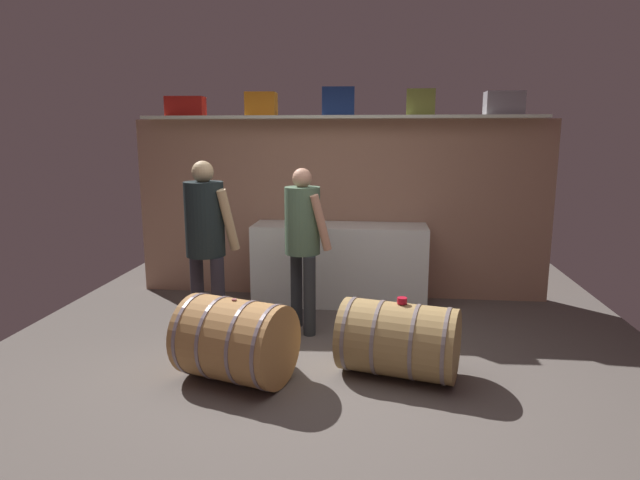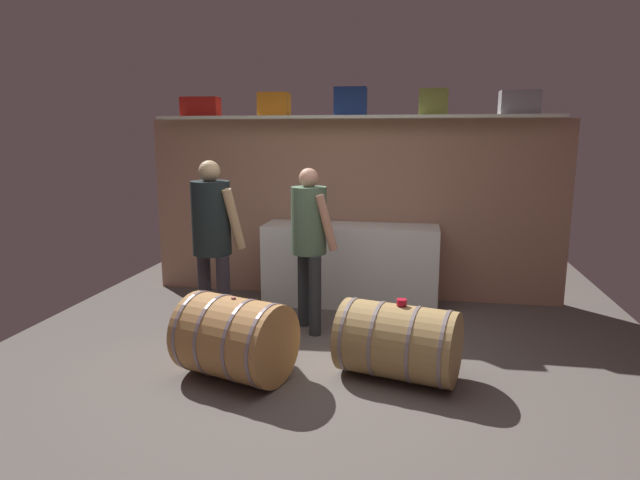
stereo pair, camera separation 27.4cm
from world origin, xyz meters
TOP-DOWN VIEW (x-y plane):
  - ground_plane at (0.00, 0.57)m, footprint 5.85×7.80m
  - back_wall_panel at (0.00, 2.30)m, footprint 4.65×0.10m
  - high_shelf_board at (0.00, 2.15)m, footprint 4.27×0.40m
  - toolcase_red at (-1.69, 2.15)m, footprint 0.43×0.25m
  - toolcase_orange at (-0.85, 2.15)m, footprint 0.34×0.31m
  - toolcase_navy at (-0.01, 2.15)m, footprint 0.35×0.31m
  - toolcase_olive at (0.86, 2.15)m, footprint 0.31×0.23m
  - toolcase_grey at (1.70, 2.15)m, footprint 0.38×0.26m
  - work_cabinet at (0.03, 1.97)m, footprint 1.87×0.54m
  - wine_bottle_dark at (-0.37, 1.79)m, footprint 0.08×0.08m
  - wine_glass at (-0.33, 1.90)m, footprint 0.07×0.07m
  - wine_barrel_near at (0.62, 0.19)m, footprint 0.99×0.77m
  - wine_barrel_far at (-0.61, -0.03)m, footprint 0.95×0.84m
  - tasting_cup at (0.63, 0.19)m, footprint 0.08×0.08m
  - winemaker_pouring at (-0.25, 1.08)m, footprint 0.45×0.48m
  - visitor_tasting at (-1.06, 0.74)m, footprint 0.53×0.50m

SIDE VIEW (x-z plane):
  - ground_plane at x=0.00m, z-range -0.02..0.00m
  - wine_barrel_near at x=0.62m, z-range 0.00..0.58m
  - wine_barrel_far at x=-0.61m, z-range 0.00..0.63m
  - work_cabinet at x=0.03m, z-range 0.00..0.87m
  - tasting_cup at x=0.63m, z-range 0.58..0.62m
  - winemaker_pouring at x=-0.25m, z-range 0.18..1.71m
  - wine_glass at x=-0.33m, z-range 0.89..1.02m
  - visitor_tasting at x=-1.06m, z-range 0.18..1.80m
  - back_wall_panel at x=0.00m, z-range 0.00..2.00m
  - wine_bottle_dark at x=-0.37m, z-range 0.86..1.16m
  - high_shelf_board at x=0.00m, z-range 2.00..2.03m
  - toolcase_red at x=-1.69m, z-range 2.03..2.24m
  - toolcase_grey at x=1.70m, z-range 2.03..2.27m
  - toolcase_orange at x=-0.85m, z-range 2.03..2.28m
  - toolcase_olive at x=0.86m, z-range 2.03..2.30m
  - toolcase_navy at x=-0.01m, z-range 2.03..2.32m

